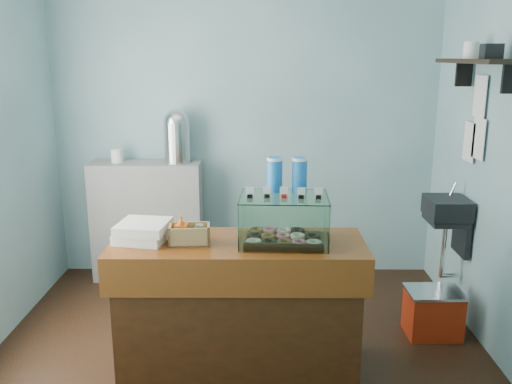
{
  "coord_description": "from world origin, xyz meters",
  "views": [
    {
      "loc": [
        0.13,
        -3.47,
        2.04
      ],
      "look_at": [
        0.11,
        -0.15,
        1.2
      ],
      "focal_mm": 38.0,
      "sensor_mm": 36.0,
      "label": 1
    }
  ],
  "objects_px": {
    "counter": "(239,307)",
    "coffee_urn": "(177,135)",
    "display_case": "(284,215)",
    "red_cooler": "(433,312)"
  },
  "relations": [
    {
      "from": "display_case",
      "to": "red_cooler",
      "type": "xyz_separation_m",
      "value": [
        1.14,
        0.45,
        -0.89
      ]
    },
    {
      "from": "coffee_urn",
      "to": "red_cooler",
      "type": "xyz_separation_m",
      "value": [
        2.03,
        -1.09,
        -1.17
      ]
    },
    {
      "from": "counter",
      "to": "display_case",
      "type": "height_order",
      "value": "display_case"
    },
    {
      "from": "red_cooler",
      "to": "display_case",
      "type": "bearing_deg",
      "value": -160.04
    },
    {
      "from": "counter",
      "to": "coffee_urn",
      "type": "distance_m",
      "value": 1.91
    },
    {
      "from": "coffee_urn",
      "to": "red_cooler",
      "type": "distance_m",
      "value": 2.59
    },
    {
      "from": "counter",
      "to": "display_case",
      "type": "distance_m",
      "value": 0.67
    },
    {
      "from": "counter",
      "to": "coffee_urn",
      "type": "bearing_deg",
      "value": 110.86
    },
    {
      "from": "display_case",
      "to": "coffee_urn",
      "type": "bearing_deg",
      "value": 122.28
    },
    {
      "from": "counter",
      "to": "coffee_urn",
      "type": "height_order",
      "value": "coffee_urn"
    }
  ]
}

